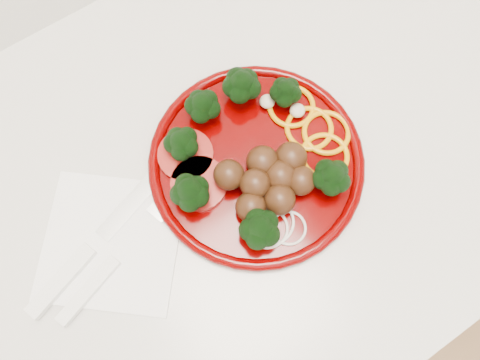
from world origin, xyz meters
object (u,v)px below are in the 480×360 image
fork (104,273)px  knife (87,253)px  napkin (111,242)px  plate (255,161)px

fork → knife: bearing=83.0°
napkin → fork: bearing=-129.0°
plate → fork: size_ratio=1.27×
napkin → fork: fork is taller
knife → fork: 0.03m
plate → fork: (-0.21, -0.01, -0.01)m
napkin → fork: size_ratio=0.75×
plate → knife: plate is taller
plate → knife: size_ratio=1.12×
plate → knife: 0.22m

